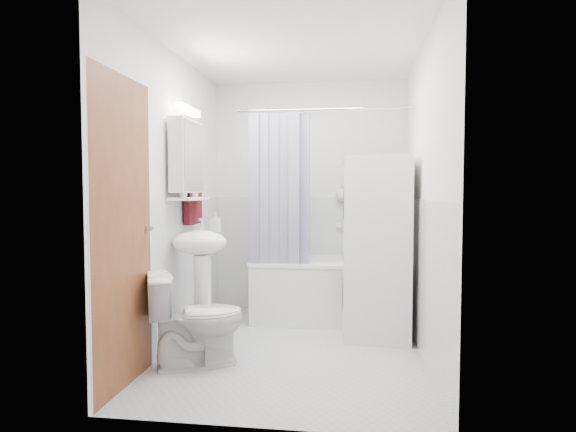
# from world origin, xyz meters

# --- Properties ---
(floor) EXTENTS (2.60, 2.60, 0.00)m
(floor) POSITION_xyz_m (0.00, 0.00, 0.00)
(floor) COLOR #B4B5B9
(floor) RESTS_ON ground
(room_walls) EXTENTS (2.60, 2.60, 2.60)m
(room_walls) POSITION_xyz_m (0.00, 0.00, 1.49)
(room_walls) COLOR white
(room_walls) RESTS_ON ground
(wainscot) EXTENTS (1.98, 2.58, 2.58)m
(wainscot) POSITION_xyz_m (0.00, 0.29, 0.60)
(wainscot) COLOR white
(wainscot) RESTS_ON ground
(door) EXTENTS (0.05, 2.00, 2.00)m
(door) POSITION_xyz_m (-0.95, -0.55, 1.00)
(door) COLOR brown
(door) RESTS_ON ground
(bathtub) EXTENTS (1.55, 0.73, 0.59)m
(bathtub) POSITION_xyz_m (0.28, 0.92, 0.33)
(bathtub) COLOR white
(bathtub) RESTS_ON ground
(tub_spout) EXTENTS (0.04, 0.12, 0.04)m
(tub_spout) POSITION_xyz_m (0.48, 1.25, 0.91)
(tub_spout) COLOR silver
(tub_spout) RESTS_ON room_walls
(curtain_rod) EXTENTS (1.73, 0.02, 0.02)m
(curtain_rod) POSITION_xyz_m (0.28, 0.61, 2.00)
(curtain_rod) COLOR silver
(curtain_rod) RESTS_ON room_walls
(shower_curtain) EXTENTS (0.55, 0.02, 1.45)m
(shower_curtain) POSITION_xyz_m (-0.22, 0.61, 1.25)
(shower_curtain) COLOR #131645
(shower_curtain) RESTS_ON curtain_rod
(sink) EXTENTS (0.44, 0.37, 1.04)m
(sink) POSITION_xyz_m (-0.75, -0.03, 0.70)
(sink) COLOR white
(sink) RESTS_ON ground
(medicine_cabinet) EXTENTS (0.13, 0.50, 0.71)m
(medicine_cabinet) POSITION_xyz_m (-0.90, 0.10, 1.57)
(medicine_cabinet) COLOR white
(medicine_cabinet) RESTS_ON room_walls
(shelf) EXTENTS (0.18, 0.54, 0.02)m
(shelf) POSITION_xyz_m (-0.89, 0.10, 1.20)
(shelf) COLOR silver
(shelf) RESTS_ON room_walls
(shower_caddy) EXTENTS (0.22, 0.06, 0.02)m
(shower_caddy) POSITION_xyz_m (0.53, 1.24, 1.15)
(shower_caddy) COLOR silver
(shower_caddy) RESTS_ON room_walls
(towel) EXTENTS (0.07, 0.35, 0.84)m
(towel) POSITION_xyz_m (-0.94, 0.35, 1.40)
(towel) COLOR #520F0F
(towel) RESTS_ON room_walls
(washer_dryer) EXTENTS (0.59, 0.58, 1.55)m
(washer_dryer) POSITION_xyz_m (0.68, 0.42, 0.78)
(washer_dryer) COLOR white
(washer_dryer) RESTS_ON ground
(toilet) EXTENTS (0.79, 0.64, 0.67)m
(toilet) POSITION_xyz_m (-0.65, -0.44, 0.34)
(toilet) COLOR white
(toilet) RESTS_ON ground
(soap_pump) EXTENTS (0.08, 0.17, 0.08)m
(soap_pump) POSITION_xyz_m (-0.71, 0.25, 0.95)
(soap_pump) COLOR gray
(soap_pump) RESTS_ON sink
(shelf_bottle) EXTENTS (0.07, 0.18, 0.07)m
(shelf_bottle) POSITION_xyz_m (-0.89, -0.05, 1.25)
(shelf_bottle) COLOR gray
(shelf_bottle) RESTS_ON shelf
(shelf_cup) EXTENTS (0.10, 0.09, 0.10)m
(shelf_cup) POSITION_xyz_m (-0.89, 0.22, 1.26)
(shelf_cup) COLOR gray
(shelf_cup) RESTS_ON shelf
(shampoo_a) EXTENTS (0.13, 0.17, 0.13)m
(shampoo_a) POSITION_xyz_m (0.35, 1.24, 1.23)
(shampoo_a) COLOR gray
(shampoo_a) RESTS_ON shower_caddy
(shampoo_b) EXTENTS (0.08, 0.21, 0.08)m
(shampoo_b) POSITION_xyz_m (0.47, 1.24, 1.20)
(shampoo_b) COLOR #22518B
(shampoo_b) RESTS_ON shower_caddy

